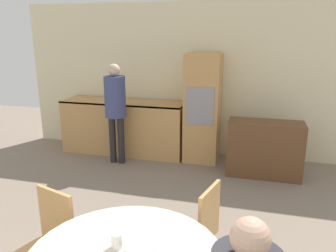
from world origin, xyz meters
TOP-DOWN VIEW (x-y plane):
  - wall_back at (0.00, 5.46)m, footprint 6.42×0.05m
  - kitchen_counter at (-1.28, 5.12)m, footprint 2.17×0.60m
  - oven_unit at (0.13, 5.13)m, footprint 0.55×0.59m
  - sideboard at (1.14, 4.70)m, footprint 1.08×0.45m
  - chair_far_left at (-0.54, 1.78)m, footprint 0.50×0.50m
  - chair_far_right at (0.56, 2.24)m, footprint 0.49×0.49m
  - person_standing at (-1.20, 4.61)m, footprint 0.34×0.34m
  - cup at (0.17, 1.50)m, footprint 0.07×0.07m
  - bowl_near at (0.32, 1.49)m, footprint 0.18×0.18m

SIDE VIEW (x-z plane):
  - sideboard at x=1.14m, z-range 0.00..0.83m
  - kitchen_counter at x=-1.28m, z-range 0.01..0.95m
  - chair_far_left at x=-0.54m, z-range 0.05..0.95m
  - chair_far_right at x=0.56m, z-range 0.05..0.95m
  - bowl_near at x=0.32m, z-range 0.78..0.81m
  - cup at x=0.17m, z-range 0.78..0.87m
  - oven_unit at x=0.13m, z-range 0.00..1.78m
  - person_standing at x=-1.20m, z-range 0.19..1.82m
  - wall_back at x=0.00m, z-range 0.00..2.60m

